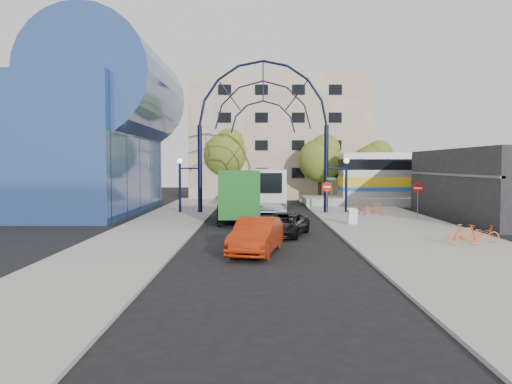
{
  "coord_description": "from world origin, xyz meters",
  "views": [
    {
      "loc": [
        -0.43,
        -25.48,
        3.9
      ],
      "look_at": [
        -0.53,
        6.0,
        2.16
      ],
      "focal_mm": 35.0,
      "sensor_mm": 36.0,
      "label": 1
    }
  ],
  "objects_px": {
    "bike_far_a": "(482,233)",
    "black_suv": "(284,224)",
    "sandwich_board": "(353,214)",
    "tree_north_b": "(227,152)",
    "green_truck": "(237,197)",
    "city_bus": "(266,188)",
    "street_name_sign": "(331,188)",
    "bike_far_b": "(465,234)",
    "do_not_enter_sign": "(418,192)",
    "red_sedan": "(256,236)",
    "bike_near_b": "(377,209)",
    "stop_sign": "(327,190)",
    "gateway_arch": "(263,105)",
    "bike_near_a": "(362,209)",
    "tree_north_a": "(321,158)",
    "train_car": "(472,175)",
    "tree_north_c": "(375,161)"
  },
  "relations": [
    {
      "from": "bike_far_a",
      "to": "stop_sign",
      "type": "bearing_deg",
      "value": 37.0
    },
    {
      "from": "tree_north_b",
      "to": "bike_near_b",
      "type": "relative_size",
      "value": 5.09
    },
    {
      "from": "green_truck",
      "to": "bike_far_a",
      "type": "xyz_separation_m",
      "value": [
        12.37,
        -9.14,
        -1.22
      ]
    },
    {
      "from": "sandwich_board",
      "to": "gateway_arch",
      "type": "bearing_deg",
      "value": 124.91
    },
    {
      "from": "do_not_enter_sign",
      "to": "red_sedan",
      "type": "distance_m",
      "value": 17.99
    },
    {
      "from": "sandwich_board",
      "to": "city_bus",
      "type": "xyz_separation_m",
      "value": [
        -5.3,
        12.81,
        1.08
      ]
    },
    {
      "from": "street_name_sign",
      "to": "black_suv",
      "type": "height_order",
      "value": "street_name_sign"
    },
    {
      "from": "street_name_sign",
      "to": "bike_far_a",
      "type": "xyz_separation_m",
      "value": [
        5.36,
        -13.82,
        -1.6
      ]
    },
    {
      "from": "bike_near_a",
      "to": "bike_far_b",
      "type": "relative_size",
      "value": 0.97
    },
    {
      "from": "street_name_sign",
      "to": "black_suv",
      "type": "distance_m",
      "value": 11.88
    },
    {
      "from": "do_not_enter_sign",
      "to": "bike_near_a",
      "type": "relative_size",
      "value": 1.57
    },
    {
      "from": "sandwich_board",
      "to": "tree_north_c",
      "type": "height_order",
      "value": "tree_north_c"
    },
    {
      "from": "city_bus",
      "to": "do_not_enter_sign",
      "type": "bearing_deg",
      "value": -40.36
    },
    {
      "from": "street_name_sign",
      "to": "bike_far_b",
      "type": "height_order",
      "value": "street_name_sign"
    },
    {
      "from": "stop_sign",
      "to": "city_bus",
      "type": "distance_m",
      "value": 8.14
    },
    {
      "from": "stop_sign",
      "to": "city_bus",
      "type": "bearing_deg",
      "value": 123.53
    },
    {
      "from": "green_truck",
      "to": "red_sedan",
      "type": "xyz_separation_m",
      "value": [
        1.32,
        -11.73,
        -0.97
      ]
    },
    {
      "from": "gateway_arch",
      "to": "tree_north_c",
      "type": "distance_m",
      "value": 18.95
    },
    {
      "from": "city_bus",
      "to": "black_suv",
      "type": "xyz_separation_m",
      "value": [
        0.7,
        -17.2,
        -1.19
      ]
    },
    {
      "from": "city_bus",
      "to": "bike_near_b",
      "type": "bearing_deg",
      "value": -40.95
    },
    {
      "from": "sandwich_board",
      "to": "bike_far_b",
      "type": "height_order",
      "value": "sandwich_board"
    },
    {
      "from": "do_not_enter_sign",
      "to": "bike_near_a",
      "type": "bearing_deg",
      "value": 149.38
    },
    {
      "from": "tree_north_c",
      "to": "tree_north_a",
      "type": "bearing_deg",
      "value": -161.56
    },
    {
      "from": "train_car",
      "to": "city_bus",
      "type": "xyz_separation_m",
      "value": [
        -19.7,
        -3.22,
        -1.08
      ]
    },
    {
      "from": "green_truck",
      "to": "bike_near_b",
      "type": "distance_m",
      "value": 11.14
    },
    {
      "from": "street_name_sign",
      "to": "sandwich_board",
      "type": "relative_size",
      "value": 2.83
    },
    {
      "from": "stop_sign",
      "to": "bike_far_b",
      "type": "xyz_separation_m",
      "value": [
        4.54,
        -14.12,
        -1.38
      ]
    },
    {
      "from": "do_not_enter_sign",
      "to": "black_suv",
      "type": "height_order",
      "value": "do_not_enter_sign"
    },
    {
      "from": "gateway_arch",
      "to": "sandwich_board",
      "type": "height_order",
      "value": "gateway_arch"
    },
    {
      "from": "sandwich_board",
      "to": "tree_north_b",
      "type": "relative_size",
      "value": 0.12
    },
    {
      "from": "train_car",
      "to": "green_truck",
      "type": "relative_size",
      "value": 3.53
    },
    {
      "from": "street_name_sign",
      "to": "sandwich_board",
      "type": "distance_m",
      "value": 6.78
    },
    {
      "from": "red_sedan",
      "to": "gateway_arch",
      "type": "bearing_deg",
      "value": 100.3
    },
    {
      "from": "train_car",
      "to": "tree_north_c",
      "type": "xyz_separation_m",
      "value": [
        -7.88,
        5.93,
        1.37
      ]
    },
    {
      "from": "red_sedan",
      "to": "bike_far_b",
      "type": "bearing_deg",
      "value": 21.56
    },
    {
      "from": "tree_north_a",
      "to": "tree_north_c",
      "type": "xyz_separation_m",
      "value": [
        6.0,
        2.0,
        -0.33
      ]
    },
    {
      "from": "gateway_arch",
      "to": "sandwich_board",
      "type": "xyz_separation_m",
      "value": [
        5.6,
        -8.02,
        -7.81
      ]
    },
    {
      "from": "gateway_arch",
      "to": "bike_near_a",
      "type": "xyz_separation_m",
      "value": [
        7.46,
        -1.91,
        -8.02
      ]
    },
    {
      "from": "train_car",
      "to": "sandwich_board",
      "type": "bearing_deg",
      "value": -131.95
    },
    {
      "from": "tree_north_a",
      "to": "tree_north_b",
      "type": "xyz_separation_m",
      "value": [
        -10.0,
        4.0,
        0.66
      ]
    },
    {
      "from": "street_name_sign",
      "to": "sandwich_board",
      "type": "bearing_deg",
      "value": -86.54
    },
    {
      "from": "train_car",
      "to": "bike_near_a",
      "type": "xyz_separation_m",
      "value": [
        -12.54,
        -9.91,
        -2.36
      ]
    },
    {
      "from": "bike_far_a",
      "to": "black_suv",
      "type": "bearing_deg",
      "value": 87.09
    },
    {
      "from": "sandwich_board",
      "to": "tree_north_c",
      "type": "xyz_separation_m",
      "value": [
        6.52,
        21.95,
        3.53
      ]
    },
    {
      "from": "tree_north_a",
      "to": "bike_near_b",
      "type": "xyz_separation_m",
      "value": [
        2.43,
        -14.06,
        -4.01
      ]
    },
    {
      "from": "green_truck",
      "to": "bike_far_b",
      "type": "xyz_separation_m",
      "value": [
        11.14,
        -10.05,
        -1.14
      ]
    },
    {
      "from": "train_car",
      "to": "tree_north_a",
      "type": "relative_size",
      "value": 3.59
    },
    {
      "from": "tree_north_a",
      "to": "green_truck",
      "type": "xyz_separation_m",
      "value": [
        -7.93,
        -18.0,
        -2.85
      ]
    },
    {
      "from": "bike_far_b",
      "to": "street_name_sign",
      "type": "bearing_deg",
      "value": 11.27
    },
    {
      "from": "green_truck",
      "to": "bike_far_b",
      "type": "height_order",
      "value": "green_truck"
    }
  ]
}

